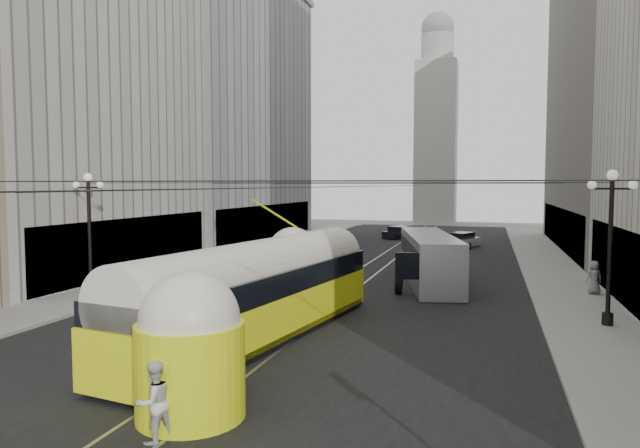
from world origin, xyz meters
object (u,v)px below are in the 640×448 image
Objects in this scene: pedestrian_crossing_b at (154,402)px; pedestrian_sidewalk_right at (594,277)px; streetcar at (259,291)px; city_bus at (429,257)px.

pedestrian_crossing_b is 24.98m from pedestrian_sidewalk_right.
pedestrian_crossing_b is at bearing -83.11° from streetcar.
pedestrian_crossing_b is at bearing 37.02° from pedestrian_sidewalk_right.
streetcar reaches higher than city_bus.
streetcar is 9.80× the size of pedestrian_sidewalk_right.
pedestrian_sidewalk_right is (13.73, 12.80, -0.84)m from streetcar.
city_bus is 6.83× the size of pedestrian_sidewalk_right.
pedestrian_sidewalk_right is at bearing -10.33° from city_bus.
city_bus reaches higher than pedestrian_crossing_b.
city_bus is 8.93m from pedestrian_sidewalk_right.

